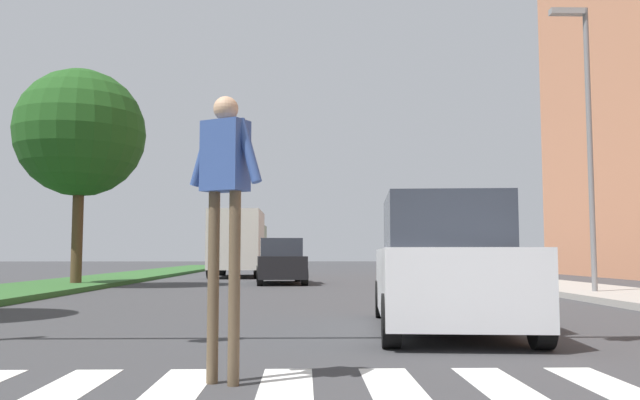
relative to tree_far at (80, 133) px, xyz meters
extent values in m
plane|color=#38383A|center=(7.44, 4.67, -5.17)|extent=(140.00, 140.00, 0.00)
cube|color=silver|center=(5.64, -16.60, -5.17)|extent=(0.45, 2.20, 0.01)
cube|color=silver|center=(6.54, -16.60, -5.17)|extent=(0.45, 2.20, 0.01)
cube|color=silver|center=(7.44, -16.60, -5.17)|extent=(0.45, 2.20, 0.01)
cube|color=silver|center=(8.34, -16.60, -5.17)|extent=(0.45, 2.20, 0.01)
cube|color=silver|center=(9.24, -16.60, -5.17)|extent=(0.45, 2.20, 0.01)
cube|color=silver|center=(10.14, -16.60, -5.17)|extent=(0.45, 2.20, 0.01)
cube|color=#2D5B28|center=(-0.47, 2.67, -5.10)|extent=(3.38, 64.00, 0.15)
cylinder|color=#4C3823|center=(0.00, 0.00, -3.15)|extent=(0.36, 0.36, 3.75)
sphere|color=#1E4C19|center=(0.00, 0.00, 0.02)|extent=(4.31, 4.31, 4.31)
cube|color=#9E9991|center=(15.58, 2.67, -5.10)|extent=(3.00, 64.00, 0.15)
cylinder|color=slate|center=(15.08, -5.20, -1.27)|extent=(0.14, 0.14, 7.50)
cube|color=gray|center=(14.58, -5.20, 2.38)|extent=(0.90, 0.24, 0.16)
cylinder|color=brown|center=(6.99, -16.28, -4.35)|extent=(0.14, 0.14, 1.65)
cylinder|color=brown|center=(6.80, -16.17, -4.35)|extent=(0.14, 0.14, 1.65)
cube|color=#334C8C|center=(6.89, -16.22, -3.21)|extent=(0.45, 0.39, 0.62)
cylinder|color=#334C8C|center=(7.10, -16.34, -3.18)|extent=(0.28, 0.21, 0.58)
cylinder|color=#334C8C|center=(6.68, -16.11, -3.18)|extent=(0.28, 0.21, 0.58)
sphere|color=tan|center=(6.89, -16.22, -2.79)|extent=(0.30, 0.30, 0.22)
cube|color=silver|center=(9.65, -12.37, -4.47)|extent=(2.30, 4.75, 0.96)
cube|color=#2D333D|center=(9.67, -12.14, -3.60)|extent=(1.89, 2.67, 0.79)
cylinder|color=black|center=(10.35, -14.29, -4.85)|extent=(0.28, 0.66, 0.64)
cylinder|color=black|center=(8.61, -14.13, -4.85)|extent=(0.28, 0.66, 0.64)
cylinder|color=black|center=(10.68, -10.60, -4.85)|extent=(0.28, 0.66, 0.64)
cylinder|color=black|center=(8.94, -10.45, -4.85)|extent=(0.28, 0.66, 0.64)
cube|color=black|center=(6.69, 2.63, -4.55)|extent=(2.05, 4.61, 0.80)
cube|color=#2D333D|center=(6.71, 2.41, -3.82)|extent=(1.65, 2.13, 0.66)
cylinder|color=black|center=(5.78, 4.36, -4.85)|extent=(0.27, 0.66, 0.64)
cylinder|color=black|center=(7.32, 4.48, -4.85)|extent=(0.27, 0.66, 0.64)
cylinder|color=black|center=(6.06, 0.78, -4.85)|extent=(0.27, 0.66, 0.64)
cylinder|color=black|center=(7.60, 0.90, -4.85)|extent=(0.27, 0.66, 0.64)
cube|color=gray|center=(4.44, 11.61, -3.72)|extent=(2.30, 2.00, 2.20)
cube|color=beige|center=(4.44, 8.51, -3.42)|extent=(2.30, 4.20, 2.70)
cylinder|color=black|center=(3.39, 11.61, -4.72)|extent=(0.30, 0.90, 0.90)
cylinder|color=black|center=(5.49, 11.61, -4.72)|extent=(0.30, 0.90, 0.90)
cylinder|color=black|center=(3.39, 7.46, -4.72)|extent=(0.30, 0.90, 0.90)
cylinder|color=black|center=(5.49, 7.46, -4.72)|extent=(0.30, 0.90, 0.90)
camera|label=1|loc=(7.58, -21.86, -4.07)|focal=36.42mm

